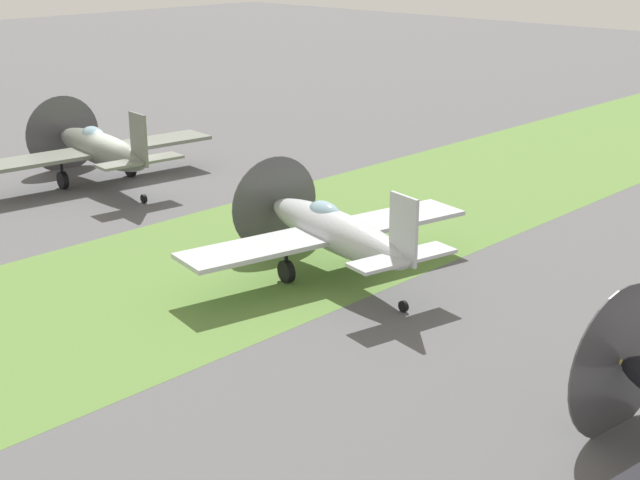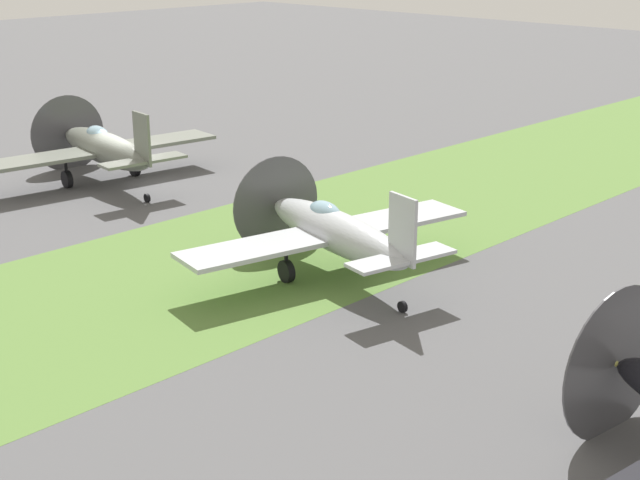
% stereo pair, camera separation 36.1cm
% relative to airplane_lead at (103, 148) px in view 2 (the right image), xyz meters
% --- Properties ---
extents(ground_plane, '(160.00, 160.00, 0.00)m').
position_rel_airplane_lead_xyz_m(ground_plane, '(0.48, -1.25, -1.67)').
color(ground_plane, '#515154').
extents(grass_verge, '(120.00, 11.00, 0.01)m').
position_rel_airplane_lead_xyz_m(grass_verge, '(0.48, -12.06, -1.66)').
color(grass_verge, '#567A38').
rests_on(grass_verge, ground).
extents(airplane_lead, '(11.24, 8.91, 3.98)m').
position_rel_airplane_lead_xyz_m(airplane_lead, '(0.00, 0.00, 0.00)').
color(airplane_lead, slate).
rests_on(airplane_lead, ground).
extents(airplane_wingman, '(10.71, 8.56, 3.79)m').
position_rel_airplane_lead_xyz_m(airplane_wingman, '(-1.17, -15.48, -0.08)').
color(airplane_wingman, '#B2B7BC').
rests_on(airplane_wingman, ground).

